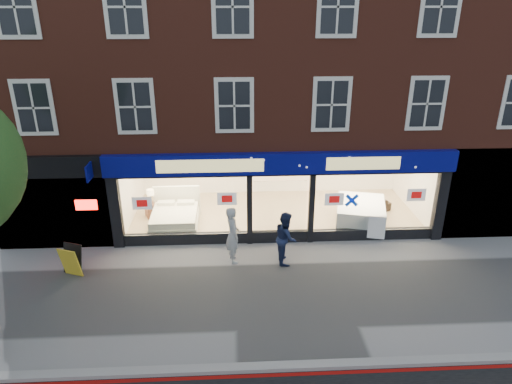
{
  "coord_description": "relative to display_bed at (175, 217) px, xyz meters",
  "views": [
    {
      "loc": [
        -1.55,
        -10.9,
        7.71
      ],
      "look_at": [
        -0.86,
        2.5,
        2.13
      ],
      "focal_mm": 32.0,
      "sensor_mm": 36.0,
      "label": 1
    }
  ],
  "objects": [
    {
      "name": "pedestrian_grey",
      "position": [
        2.12,
        -2.46,
        0.51
      ],
      "size": [
        0.6,
        0.77,
        1.88
      ],
      "primitive_type": "imported",
      "rotation": [
        0.0,
        0.0,
        1.81
      ],
      "color": "#A9ACB1",
      "rests_on": "ground"
    },
    {
      "name": "bedside_table",
      "position": [
        -0.97,
        0.79,
        -0.06
      ],
      "size": [
        0.59,
        0.59,
        0.55
      ],
      "primitive_type": "cube",
      "rotation": [
        0.0,
        0.0,
        0.41
      ],
      "color": "brown",
      "rests_on": "showroom_floor"
    },
    {
      "name": "display_bed",
      "position": [
        0.0,
        0.0,
        0.0
      ],
      "size": [
        1.77,
        2.12,
        1.19
      ],
      "rotation": [
        0.0,
        0.0,
        0.01
      ],
      "color": "#EBE6CC",
      "rests_on": "showroom_floor"
    },
    {
      "name": "kerb_stone",
      "position": [
        3.75,
        -7.23,
        -0.37
      ],
      "size": [
        60.0,
        0.25,
        0.12
      ],
      "primitive_type": "cube",
      "color": "gray",
      "rests_on": "ground"
    },
    {
      "name": "mattress_stack",
      "position": [
        6.83,
        -0.25,
        0.09
      ],
      "size": [
        2.17,
        2.49,
        0.84
      ],
      "rotation": [
        0.0,
        0.0,
        -0.25
      ],
      "color": "white",
      "rests_on": "showroom_floor"
    },
    {
      "name": "pedestrian_blue",
      "position": [
        3.79,
        -2.58,
        0.43
      ],
      "size": [
        0.66,
        0.84,
        1.72
      ],
      "primitive_type": "imported",
      "rotation": [
        0.0,
        0.0,
        1.58
      ],
      "color": "#172042",
      "rests_on": "ground"
    },
    {
      "name": "showroom_floor",
      "position": [
        3.75,
        0.92,
        -0.38
      ],
      "size": [
        11.0,
        4.5,
        0.1
      ],
      "primitive_type": "cube",
      "color": "tan",
      "rests_on": "ground"
    },
    {
      "name": "sofa",
      "position": [
        7.45,
        0.78,
        -0.09
      ],
      "size": [
        1.82,
        1.26,
        0.5
      ],
      "primitive_type": "imported",
      "rotation": [
        0.0,
        0.0,
        3.53
      ],
      "color": "black",
      "rests_on": "showroom_floor"
    },
    {
      "name": "ground",
      "position": [
        3.75,
        -4.33,
        -0.43
      ],
      "size": [
        120.0,
        120.0,
        0.0
      ],
      "primitive_type": "plane",
      "color": "gray",
      "rests_on": "ground"
    },
    {
      "name": "a_board",
      "position": [
        -2.77,
        -3.03,
        0.06
      ],
      "size": [
        0.75,
        0.62,
        0.99
      ],
      "primitive_type": "cube",
      "rotation": [
        0.0,
        0.0,
        -0.37
      ],
      "color": "gold",
      "rests_on": "ground"
    },
    {
      "name": "building",
      "position": [
        3.73,
        2.6,
        6.24
      ],
      "size": [
        19.0,
        8.26,
        10.3
      ],
      "color": "maroon",
      "rests_on": "ground"
    },
    {
      "name": "kerb_line",
      "position": [
        3.75,
        -7.43,
        -0.43
      ],
      "size": [
        60.0,
        0.1,
        0.01
      ],
      "primitive_type": "cube",
      "color": "#8C0A07",
      "rests_on": "ground"
    }
  ]
}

